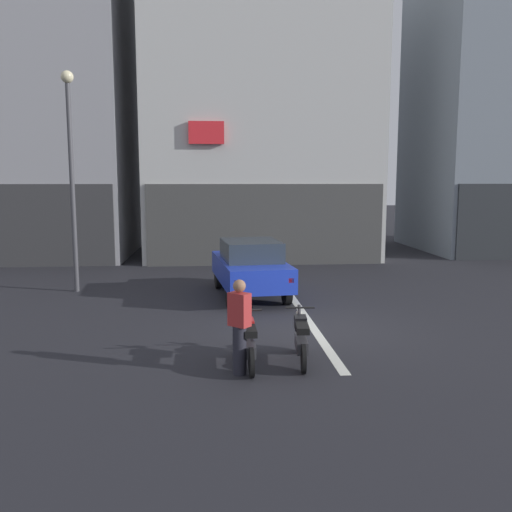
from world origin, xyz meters
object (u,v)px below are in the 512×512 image
object	(u,v)px
street_lamp	(71,159)
motorcycle_red_row_leftmost	(249,341)
motorcycle_black_row_left_mid	(301,338)
person_by_motorcycles	(240,326)
car_blue_crossing_near	(250,266)

from	to	relation	value
street_lamp	motorcycle_red_row_leftmost	bearing A→B (deg)	-56.07
street_lamp	motorcycle_black_row_left_mid	xyz separation A→B (m)	(5.72, -6.93, -3.50)
street_lamp	motorcycle_black_row_left_mid	bearing A→B (deg)	-50.47
motorcycle_red_row_leftmost	person_by_motorcycles	xyz separation A→B (m)	(-0.18, -0.41, 0.40)
car_blue_crossing_near	motorcycle_red_row_leftmost	distance (m)	5.99
street_lamp	motorcycle_black_row_left_mid	size ratio (longest dim) A/B	3.87
street_lamp	person_by_motorcycles	world-z (taller)	street_lamp
motorcycle_black_row_left_mid	street_lamp	bearing A→B (deg)	129.53
motorcycle_red_row_leftmost	motorcycle_black_row_left_mid	world-z (taller)	same
car_blue_crossing_near	motorcycle_red_row_leftmost	world-z (taller)	car_blue_crossing_near
motorcycle_red_row_leftmost	motorcycle_black_row_left_mid	bearing A→B (deg)	7.05
car_blue_crossing_near	motorcycle_black_row_left_mid	size ratio (longest dim) A/B	2.56
car_blue_crossing_near	street_lamp	distance (m)	6.14
person_by_motorcycles	street_lamp	bearing A→B (deg)	121.42
street_lamp	person_by_motorcycles	bearing A→B (deg)	-58.58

